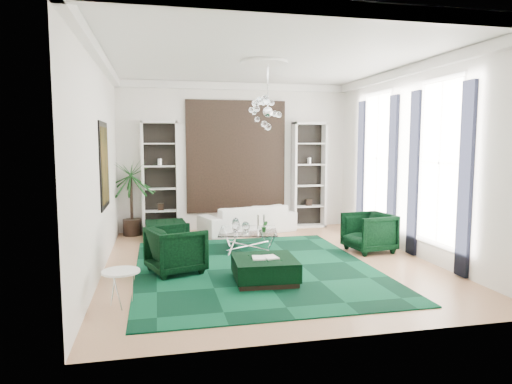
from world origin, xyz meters
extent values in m
cube|color=tan|center=(0.00, 0.00, -0.01)|extent=(6.00, 7.00, 0.02)
cube|color=white|center=(0.00, 0.00, 3.81)|extent=(6.00, 7.00, 0.02)
cube|color=white|center=(0.00, 3.51, 1.90)|extent=(6.00, 0.02, 3.80)
cube|color=white|center=(0.00, -3.51, 1.90)|extent=(6.00, 0.02, 3.80)
cube|color=white|center=(-3.01, 0.00, 1.90)|extent=(0.02, 7.00, 3.80)
cube|color=white|center=(3.01, 0.00, 1.90)|extent=(0.02, 7.00, 3.80)
cylinder|color=white|center=(0.00, 0.30, 3.77)|extent=(0.90, 0.90, 0.05)
cube|color=black|center=(0.00, 3.46, 1.90)|extent=(2.50, 0.06, 2.80)
cube|color=black|center=(-2.97, 0.60, 1.85)|extent=(0.04, 1.30, 1.60)
cube|color=white|center=(2.99, -0.90, 1.90)|extent=(0.03, 1.10, 2.90)
cube|color=black|center=(2.96, -1.68, 1.65)|extent=(0.07, 0.30, 3.25)
cube|color=black|center=(2.96, -0.12, 1.65)|extent=(0.07, 0.30, 3.25)
cube|color=white|center=(2.99, 1.50, 1.90)|extent=(0.03, 1.10, 2.90)
cube|color=black|center=(2.96, 0.72, 1.65)|extent=(0.07, 0.30, 3.25)
cube|color=black|center=(2.96, 2.28, 1.65)|extent=(0.07, 0.30, 3.25)
cube|color=black|center=(-0.34, -0.40, 0.01)|extent=(4.20, 5.00, 0.02)
imported|color=white|center=(0.19, 2.87, 0.35)|extent=(2.56, 1.58, 0.70)
imported|color=black|center=(-1.73, -0.37, 0.41)|extent=(1.13, 1.11, 0.81)
imported|color=black|center=(2.26, 0.36, 0.41)|extent=(1.01, 0.99, 0.81)
cube|color=black|center=(-1.86, 2.59, 0.20)|extent=(0.96, 0.96, 0.40)
cube|color=black|center=(-0.35, -1.22, 0.20)|extent=(1.05, 1.05, 0.40)
cube|color=white|center=(-0.35, -1.22, 0.42)|extent=(0.42, 0.28, 0.03)
cylinder|color=white|center=(-2.55, -1.89, 0.25)|extent=(0.64, 0.64, 0.50)
imported|color=#164B18|center=(0.13, 0.81, 0.53)|extent=(0.16, 0.14, 0.24)
camera|label=1|loc=(-2.03, -8.27, 2.27)|focal=32.00mm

